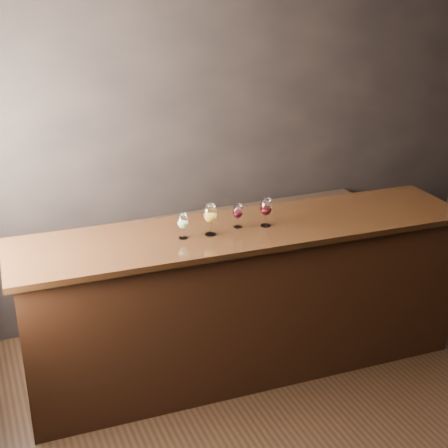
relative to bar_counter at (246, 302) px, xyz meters
name	(u,v)px	position (x,y,z in m)	size (l,w,h in m)	color
ground	(373,446)	(0.39, -1.13, -0.56)	(5.00, 5.00, 0.00)	black
room_shell	(355,178)	(0.16, -1.02, 1.25)	(5.02, 4.52, 2.81)	black
bar_counter	(246,302)	(0.00, 0.00, 0.00)	(3.21, 0.70, 1.12)	black
bar_top	(247,230)	(0.00, 0.00, 0.58)	(3.32, 0.77, 0.04)	black
back_bar_shelf	(233,261)	(0.29, 0.90, -0.11)	(2.51, 0.40, 0.90)	black
glass_white	(183,222)	(-0.48, -0.01, 0.72)	(0.07, 0.07, 0.18)	white
glass_amber	(210,215)	(-0.29, -0.03, 0.75)	(0.09, 0.09, 0.22)	white
glass_red_a	(238,212)	(-0.06, 0.02, 0.72)	(0.07, 0.07, 0.17)	white
glass_red_b	(266,208)	(0.13, -0.03, 0.74)	(0.09, 0.09, 0.20)	white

